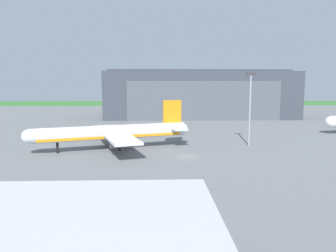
# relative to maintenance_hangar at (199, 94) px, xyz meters

# --- Properties ---
(ground_plane) EXTENTS (440.00, 440.00, 0.00)m
(ground_plane) POSITION_rel_maintenance_hangar_xyz_m (-13.78, -86.80, -10.64)
(ground_plane) COLOR slate
(grass_field_strip) EXTENTS (440.00, 56.00, 0.08)m
(grass_field_strip) POSITION_rel_maintenance_hangar_xyz_m (-13.78, 101.36, -10.60)
(grass_field_strip) COLOR #336F2F
(grass_field_strip) RESTS_ON ground_plane
(maintenance_hangar) EXTENTS (86.01, 36.10, 22.21)m
(maintenance_hangar) POSITION_rel_maintenance_hangar_xyz_m (0.00, 0.00, 0.00)
(maintenance_hangar) COLOR #383D47
(maintenance_hangar) RESTS_ON ground_plane
(airliner_near_right) EXTENTS (38.51, 30.98, 11.75)m
(airliner_near_right) POSITION_rel_maintenance_hangar_xyz_m (-31.06, -78.24, -6.53)
(airliner_near_right) COLOR silver
(airliner_near_right) RESTS_ON ground_plane
(apron_light_mast) EXTENTS (2.40, 0.50, 18.84)m
(apron_light_mast) POSITION_rel_maintenance_hangar_xyz_m (3.66, -74.26, 0.41)
(apron_light_mast) COLOR #99999E
(apron_light_mast) RESTS_ON ground_plane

